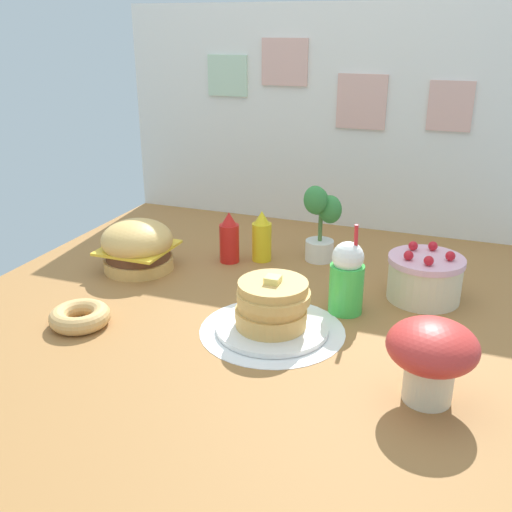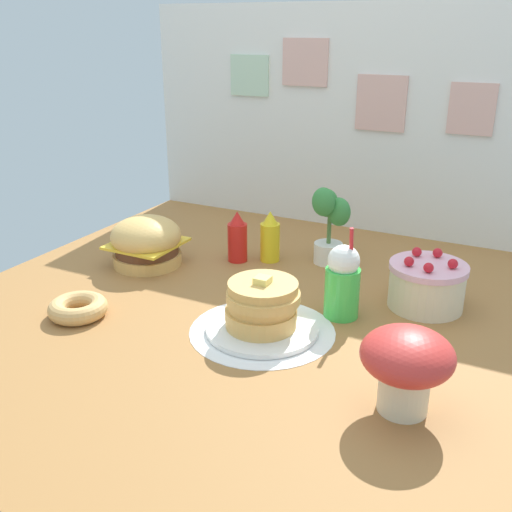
{
  "view_description": "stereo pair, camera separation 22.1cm",
  "coord_description": "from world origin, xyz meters",
  "views": [
    {
      "loc": [
        0.72,
        -1.77,
        0.95
      ],
      "look_at": [
        -0.01,
        0.15,
        0.15
      ],
      "focal_mm": 41.5,
      "sensor_mm": 36.0,
      "label": 1
    },
    {
      "loc": [
        0.92,
        -1.68,
        0.95
      ],
      "look_at": [
        -0.01,
        0.15,
        0.15
      ],
      "focal_mm": 41.5,
      "sensor_mm": 36.0,
      "label": 2
    }
  ],
  "objects": [
    {
      "name": "cream_soda_cup",
      "position": [
        0.34,
        0.11,
        0.13
      ],
      "size": [
        0.12,
        0.12,
        0.33
      ],
      "color": "green",
      "rests_on": "ground_plane"
    },
    {
      "name": "layer_cake",
      "position": [
        0.59,
        0.31,
        0.09
      ],
      "size": [
        0.28,
        0.28,
        0.2
      ],
      "color": "beige",
      "rests_on": "ground_plane"
    },
    {
      "name": "donut_pink_glaze",
      "position": [
        -0.48,
        -0.31,
        0.03
      ],
      "size": [
        0.21,
        0.21,
        0.06
      ],
      "color": "tan",
      "rests_on": "ground_plane"
    },
    {
      "name": "ground_plane",
      "position": [
        0.0,
        0.0,
        -0.01
      ],
      "size": [
        2.08,
        2.14,
        0.02
      ],
      "primitive_type": "cube",
      "color": "#9E6B38"
    },
    {
      "name": "burger",
      "position": [
        -0.55,
        0.19,
        0.1
      ],
      "size": [
        0.29,
        0.29,
        0.21
      ],
      "color": "#DBA859",
      "rests_on": "ground_plane"
    },
    {
      "name": "mustard_bottle",
      "position": [
        -0.11,
        0.47,
        0.1
      ],
      "size": [
        0.08,
        0.08,
        0.22
      ],
      "color": "yellow",
      "rests_on": "ground_plane"
    },
    {
      "name": "pancake_stack",
      "position": [
        0.15,
        -0.12,
        0.08
      ],
      "size": [
        0.38,
        0.38,
        0.19
      ],
      "color": "white",
      "rests_on": "doily_mat"
    },
    {
      "name": "back_wall",
      "position": [
        0.0,
        1.07,
        0.53
      ],
      "size": [
        2.08,
        0.04,
        1.05
      ],
      "color": "silver",
      "rests_on": "ground_plane"
    },
    {
      "name": "potted_plant",
      "position": [
        0.12,
        0.56,
        0.18
      ],
      "size": [
        0.16,
        0.13,
        0.34
      ],
      "color": "white",
      "rests_on": "ground_plane"
    },
    {
      "name": "doily_mat",
      "position": [
        0.15,
        -0.12,
        0.0
      ],
      "size": [
        0.49,
        0.49,
        0.0
      ],
      "primitive_type": "cylinder",
      "color": "white",
      "rests_on": "ground_plane"
    },
    {
      "name": "mushroom_stool",
      "position": [
        0.67,
        -0.33,
        0.14
      ],
      "size": [
        0.24,
        0.24,
        0.23
      ],
      "color": "beige",
      "rests_on": "ground_plane"
    },
    {
      "name": "ketchup_bottle",
      "position": [
        -0.23,
        0.4,
        0.1
      ],
      "size": [
        0.08,
        0.08,
        0.22
      ],
      "color": "red",
      "rests_on": "ground_plane"
    }
  ]
}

